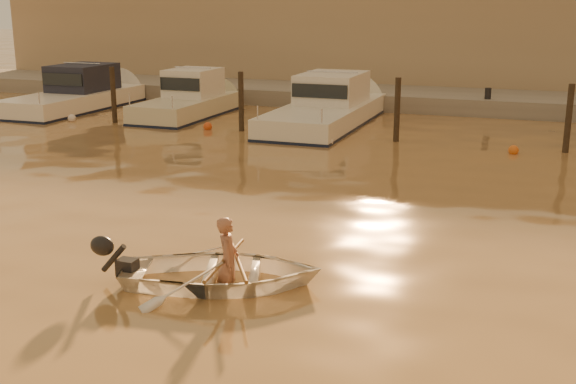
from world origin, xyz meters
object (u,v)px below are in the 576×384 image
at_px(moored_boat_0, 74,94).
at_px(waterfront_building, 460,41).
at_px(moored_boat_1, 187,100).
at_px(person, 228,261).
at_px(dinghy, 222,272).
at_px(moored_boat_2, 325,107).

height_order(moored_boat_0, waterfront_building, waterfront_building).
bearing_deg(waterfront_building, moored_boat_1, -128.37).
xyz_separation_m(moored_boat_0, waterfront_building, (13.84, 11.00, 1.77)).
bearing_deg(moored_boat_0, person, -47.28).
height_order(dinghy, waterfront_building, waterfront_building).
distance_m(dinghy, moored_boat_2, 15.08).
bearing_deg(dinghy, person, -90.00).
bearing_deg(moored_boat_1, dinghy, -60.41).
bearing_deg(moored_boat_2, person, -78.51).
relative_size(moored_boat_1, moored_boat_2, 0.73).
relative_size(dinghy, moored_boat_0, 0.41).
relative_size(moored_boat_2, waterfront_building, 0.19).
distance_m(dinghy, waterfront_building, 25.89).
xyz_separation_m(moored_boat_0, moored_boat_2, (10.63, 0.00, 0.00)).
bearing_deg(person, dinghy, 90.00).
relative_size(moored_boat_0, moored_boat_1, 1.21).
distance_m(moored_boat_1, waterfront_building, 14.14).
xyz_separation_m(person, waterfront_building, (0.21, 25.76, 2.00)).
relative_size(moored_boat_0, moored_boat_2, 0.89).
bearing_deg(dinghy, moored_boat_2, -7.58).
xyz_separation_m(person, moored_boat_0, (-13.63, 14.76, 0.22)).
bearing_deg(moored_boat_1, waterfront_building, 51.63).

